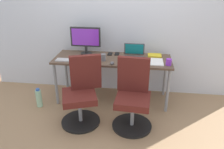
{
  "coord_description": "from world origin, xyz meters",
  "views": [
    {
      "loc": [
        0.42,
        -3.28,
        1.95
      ],
      "look_at": [
        0.0,
        -0.05,
        0.47
      ],
      "focal_mm": 36.67,
      "sensor_mm": 36.0,
      "label": 1
    }
  ],
  "objects_px": {
    "office_chair_left": "(82,94)",
    "water_bottle_on_floor": "(39,98)",
    "desktop_monitor": "(86,39)",
    "open_laptop": "(134,55)",
    "coffee_mug": "(169,62)",
    "office_chair_right": "(133,97)"
  },
  "relations": [
    {
      "from": "water_bottle_on_floor",
      "to": "coffee_mug",
      "type": "height_order",
      "value": "coffee_mug"
    },
    {
      "from": "desktop_monitor",
      "to": "open_laptop",
      "type": "relative_size",
      "value": 1.55
    },
    {
      "from": "water_bottle_on_floor",
      "to": "coffee_mug",
      "type": "relative_size",
      "value": 3.37
    },
    {
      "from": "office_chair_right",
      "to": "coffee_mug",
      "type": "height_order",
      "value": "office_chair_right"
    },
    {
      "from": "office_chair_right",
      "to": "open_laptop",
      "type": "xyz_separation_m",
      "value": [
        -0.03,
        0.69,
        0.35
      ]
    },
    {
      "from": "water_bottle_on_floor",
      "to": "coffee_mug",
      "type": "xyz_separation_m",
      "value": [
        1.94,
        0.2,
        0.62
      ]
    },
    {
      "from": "water_bottle_on_floor",
      "to": "desktop_monitor",
      "type": "relative_size",
      "value": 0.65
    },
    {
      "from": "office_chair_right",
      "to": "open_laptop",
      "type": "bearing_deg",
      "value": 92.43
    },
    {
      "from": "water_bottle_on_floor",
      "to": "open_laptop",
      "type": "distance_m",
      "value": 1.62
    },
    {
      "from": "office_chair_left",
      "to": "desktop_monitor",
      "type": "distance_m",
      "value": 0.98
    },
    {
      "from": "desktop_monitor",
      "to": "open_laptop",
      "type": "bearing_deg",
      "value": -7.96
    },
    {
      "from": "open_laptop",
      "to": "coffee_mug",
      "type": "relative_size",
      "value": 3.37
    },
    {
      "from": "water_bottle_on_floor",
      "to": "coffee_mug",
      "type": "distance_m",
      "value": 2.04
    },
    {
      "from": "desktop_monitor",
      "to": "water_bottle_on_floor",
      "type": "bearing_deg",
      "value": -140.8
    },
    {
      "from": "office_chair_right",
      "to": "water_bottle_on_floor",
      "type": "distance_m",
      "value": 1.51
    },
    {
      "from": "office_chair_right",
      "to": "water_bottle_on_floor",
      "type": "height_order",
      "value": "office_chair_right"
    },
    {
      "from": "office_chair_left",
      "to": "coffee_mug",
      "type": "xyz_separation_m",
      "value": [
        1.17,
        0.47,
        0.34
      ]
    },
    {
      "from": "office_chair_left",
      "to": "water_bottle_on_floor",
      "type": "height_order",
      "value": "office_chair_left"
    },
    {
      "from": "office_chair_left",
      "to": "desktop_monitor",
      "type": "relative_size",
      "value": 1.96
    },
    {
      "from": "office_chair_left",
      "to": "open_laptop",
      "type": "distance_m",
      "value": 1.02
    },
    {
      "from": "office_chair_left",
      "to": "water_bottle_on_floor",
      "type": "bearing_deg",
      "value": 160.73
    },
    {
      "from": "open_laptop",
      "to": "desktop_monitor",
      "type": "bearing_deg",
      "value": 172.04
    }
  ]
}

